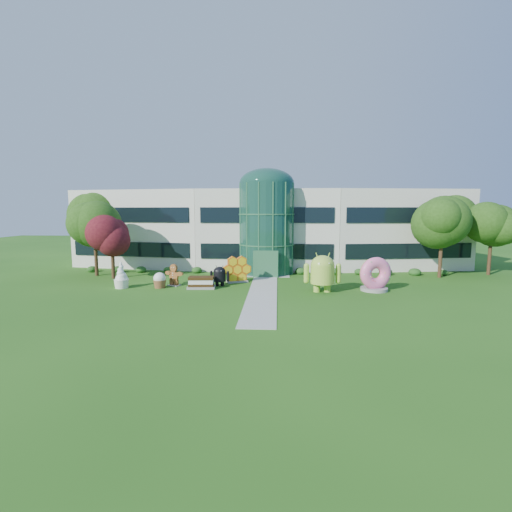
# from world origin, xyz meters

# --- Properties ---
(ground) EXTENTS (140.00, 140.00, 0.00)m
(ground) POSITION_xyz_m (0.00, 0.00, 0.00)
(ground) COLOR #215114
(ground) RESTS_ON ground
(building) EXTENTS (46.00, 15.00, 9.30)m
(building) POSITION_xyz_m (0.00, 18.00, 4.65)
(building) COLOR beige
(building) RESTS_ON ground
(atrium) EXTENTS (6.00, 6.00, 9.80)m
(atrium) POSITION_xyz_m (0.00, 12.00, 4.90)
(atrium) COLOR #194738
(atrium) RESTS_ON ground
(walkway) EXTENTS (2.40, 20.00, 0.04)m
(walkway) POSITION_xyz_m (0.00, 2.00, 0.02)
(walkway) COLOR #9E9E93
(walkway) RESTS_ON ground
(tree_red) EXTENTS (4.00, 4.00, 6.00)m
(tree_red) POSITION_xyz_m (-15.50, 7.50, 3.00)
(tree_red) COLOR #3F0C14
(tree_red) RESTS_ON ground
(trees_backdrop) EXTENTS (52.00, 8.00, 8.40)m
(trees_backdrop) POSITION_xyz_m (0.00, 13.00, 4.20)
(trees_backdrop) COLOR #204210
(trees_backdrop) RESTS_ON ground
(android_green) EXTENTS (3.34, 2.29, 3.70)m
(android_green) POSITION_xyz_m (5.04, 2.38, 1.85)
(android_green) COLOR #9FC840
(android_green) RESTS_ON ground
(android_black) EXTENTS (1.85, 1.24, 2.10)m
(android_black) POSITION_xyz_m (-4.09, 4.46, 1.05)
(android_black) COLOR black
(android_black) RESTS_ON ground
(donut) EXTENTS (3.12, 2.06, 2.98)m
(donut) POSITION_xyz_m (9.60, 3.15, 1.49)
(donut) COLOR pink
(donut) RESTS_ON ground
(gingerbread) EXTENTS (2.37, 1.68, 2.05)m
(gingerbread) POSITION_xyz_m (-8.29, 4.22, 1.02)
(gingerbread) COLOR brown
(gingerbread) RESTS_ON ground
(ice_cream_sandwich) EXTENTS (2.51, 1.39, 1.08)m
(ice_cream_sandwich) POSITION_xyz_m (-5.53, 3.17, 0.54)
(ice_cream_sandwich) COLOR black
(ice_cream_sandwich) RESTS_ON ground
(honeycomb) EXTENTS (3.11, 2.05, 2.30)m
(honeycomb) POSITION_xyz_m (-2.65, 6.20, 1.15)
(honeycomb) COLOR yellow
(honeycomb) RESTS_ON ground
(froyo) EXTENTS (1.64, 1.64, 2.38)m
(froyo) POSITION_xyz_m (-12.71, 2.95, 1.19)
(froyo) COLOR white
(froyo) RESTS_ON ground
(cupcake) EXTENTS (1.46, 1.46, 1.41)m
(cupcake) POSITION_xyz_m (-9.31, 3.21, 0.70)
(cupcake) COLOR white
(cupcake) RESTS_ON ground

